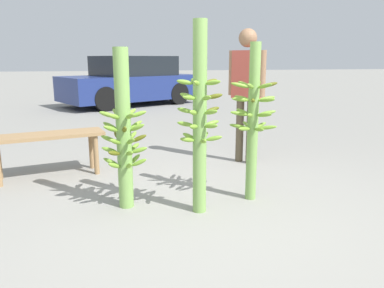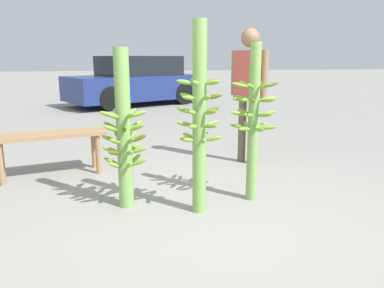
% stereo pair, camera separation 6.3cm
% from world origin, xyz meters
% --- Properties ---
extents(ground_plane, '(80.00, 80.00, 0.00)m').
position_xyz_m(ground_plane, '(0.00, 0.00, 0.00)').
color(ground_plane, gray).
extents(banana_stalk_left, '(0.43, 0.42, 1.47)m').
position_xyz_m(banana_stalk_left, '(-0.68, 0.36, 0.72)').
color(banana_stalk_left, '#7AA851').
rests_on(banana_stalk_left, ground_plane).
extents(banana_stalk_center, '(0.41, 0.40, 1.69)m').
position_xyz_m(banana_stalk_center, '(-0.03, 0.11, 0.86)').
color(banana_stalk_center, '#7AA851').
rests_on(banana_stalk_center, ground_plane).
extents(banana_stalk_right, '(0.46, 0.46, 1.52)m').
position_xyz_m(banana_stalk_right, '(0.54, 0.32, 0.80)').
color(banana_stalk_right, '#7AA851').
rests_on(banana_stalk_right, ground_plane).
extents(vendor_person, '(0.40, 0.48, 1.74)m').
position_xyz_m(vendor_person, '(0.94, 1.61, 1.07)').
color(vendor_person, brown).
rests_on(vendor_person, ground_plane).
extents(market_bench, '(1.34, 0.69, 0.52)m').
position_xyz_m(market_bench, '(-1.54, 1.48, 0.43)').
color(market_bench, '#99754C').
rests_on(market_bench, ground_plane).
extents(parked_car, '(4.29, 3.36, 1.43)m').
position_xyz_m(parked_car, '(-0.21, 8.39, 0.69)').
color(parked_car, navy).
rests_on(parked_car, ground_plane).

